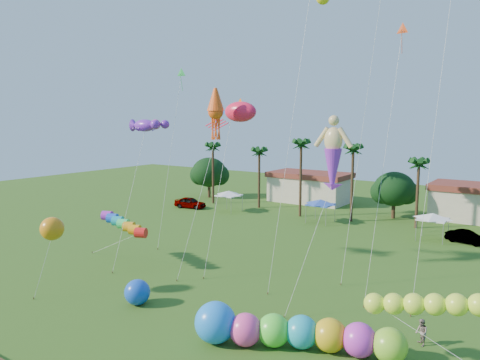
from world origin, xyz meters
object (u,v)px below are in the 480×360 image
Objects in this scene: car_a at (190,203)px; spectator_b at (421,332)px; car_b at (467,237)px; caterpillar_inflatable at (289,332)px; blue_ball at (137,292)px.

car_a reaches higher than spectator_b.
car_b is at bearing -96.41° from car_a.
car_a is 37.85m from car_b.
car_a is at bearing 116.07° from caterpillar_inflatable.
car_a is 2.58× the size of blue_ball.
car_b is 2.62× the size of spectator_b.
caterpillar_inflatable is (33.26, -29.72, 0.24)m from car_a.
spectator_b is 0.13× the size of caterpillar_inflatable.
blue_ball is at bearing -154.37° from car_a.
blue_ball reaches higher than spectator_b.
blue_ball reaches higher than car_a.
car_b is 36.17m from blue_ball.
blue_ball reaches higher than car_b.
spectator_b is at bearing 15.74° from caterpillar_inflatable.
caterpillar_inflatable is at bearing -88.67° from spectator_b.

